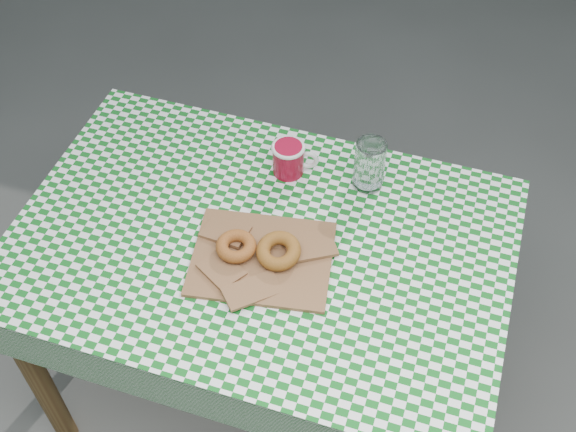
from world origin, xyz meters
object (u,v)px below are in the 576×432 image
Objects in this scene: table at (264,325)px; coffee_mug at (288,159)px; drinking_glass at (369,165)px; paper_bag at (262,258)px.

coffee_mug is (-0.00, 0.24, 0.43)m from table.
drinking_glass is at bearing 52.56° from table.
paper_bag is 0.37m from drinking_glass.
table is 0.56m from drinking_glass.
paper_bag is at bearing -65.39° from table.
paper_bag is (0.02, -0.05, 0.39)m from table.
paper_bag is at bearing -97.28° from coffee_mug.
table is 3.61× the size of paper_bag.
table is 7.33× the size of coffee_mug.
coffee_mug is 0.21m from drinking_glass.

